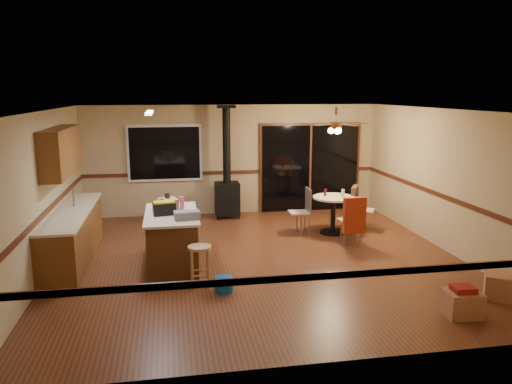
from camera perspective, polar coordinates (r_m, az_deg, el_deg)
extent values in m
plane|color=#5A2D19|center=(8.89, 0.34, -7.67)|extent=(7.00, 7.00, 0.00)
plane|color=silver|center=(8.40, 0.36, 9.33)|extent=(7.00, 7.00, 0.00)
plane|color=tan|center=(11.97, -2.65, 3.71)|extent=(7.00, 0.00, 7.00)
plane|color=tan|center=(5.25, 7.23, -6.54)|extent=(7.00, 0.00, 7.00)
plane|color=tan|center=(8.65, -23.11, -0.21)|extent=(0.00, 7.00, 7.00)
plane|color=tan|center=(9.79, 20.94, 1.22)|extent=(0.00, 7.00, 7.00)
cube|color=black|center=(11.80, -10.38, 4.40)|extent=(1.72, 0.10, 1.32)
cube|color=black|center=(12.34, 6.18, 2.71)|extent=(2.52, 0.10, 2.10)
cube|color=brown|center=(9.26, -20.19, -4.81)|extent=(0.60, 3.00, 0.86)
cube|color=beige|center=(9.15, -20.38, -2.10)|extent=(0.64, 3.04, 0.04)
cube|color=brown|center=(9.20, -21.37, 4.36)|extent=(0.35, 2.00, 0.80)
cube|color=#522E14|center=(8.63, -9.55, -5.43)|extent=(0.80, 1.60, 0.86)
cube|color=beige|center=(8.51, -9.65, -2.53)|extent=(0.88, 1.68, 0.04)
cube|color=black|center=(11.65, -3.31, -0.73)|extent=(0.55, 0.50, 0.75)
cylinder|color=black|center=(11.45, -3.38, 5.44)|extent=(0.18, 0.18, 1.77)
cylinder|color=brown|center=(10.19, 9.12, 7.59)|extent=(0.24, 0.24, 0.10)
cylinder|color=brown|center=(10.18, 9.16, 9.11)|extent=(0.05, 0.05, 0.16)
sphere|color=#FFD88C|center=(10.20, 9.09, 6.92)|extent=(0.16, 0.16, 0.16)
cube|color=white|center=(8.57, -12.08, 8.86)|extent=(0.10, 1.20, 0.04)
cube|color=slate|center=(8.07, -7.90, -2.63)|extent=(0.43, 0.27, 0.13)
cube|color=black|center=(8.39, -10.44, -1.91)|extent=(0.39, 0.25, 0.20)
cube|color=gold|center=(8.37, -10.47, -1.15)|extent=(0.37, 0.24, 0.03)
cube|color=#A26A48|center=(8.66, -9.80, -1.43)|extent=(0.30, 0.36, 0.21)
cylinder|color=black|center=(8.69, -10.08, -1.11)|extent=(0.11, 0.11, 0.30)
cylinder|color=#D84C8C|center=(8.68, -8.46, -1.28)|extent=(0.09, 0.09, 0.23)
cylinder|color=white|center=(8.80, -10.96, -1.31)|extent=(0.08, 0.08, 0.20)
cylinder|color=tan|center=(7.63, -6.43, -8.46)|extent=(0.44, 0.44, 0.64)
cylinder|color=blue|center=(7.50, -3.70, -10.49)|extent=(0.33, 0.33, 0.23)
cylinder|color=black|center=(10.57, 8.73, -4.55)|extent=(0.53, 0.53, 0.04)
cylinder|color=black|center=(10.48, 8.79, -2.61)|extent=(0.10, 0.10, 0.70)
cylinder|color=beige|center=(10.39, 8.86, -0.63)|extent=(0.85, 0.85, 0.04)
cylinder|color=#590C14|center=(10.42, 7.92, -0.04)|extent=(0.06, 0.06, 0.15)
cylinder|color=beige|center=(10.39, 9.90, -0.12)|extent=(0.07, 0.07, 0.16)
cube|color=tan|center=(10.36, 4.95, -2.34)|extent=(0.40, 0.40, 0.03)
cube|color=slate|center=(10.35, 6.00, -0.95)|extent=(0.03, 0.40, 0.50)
cube|color=tan|center=(9.86, 10.65, -3.21)|extent=(0.42, 0.42, 0.03)
cube|color=slate|center=(9.63, 11.16, -2.04)|extent=(0.40, 0.05, 0.50)
cube|color=#A32E12|center=(9.64, 11.19, -2.65)|extent=(0.44, 0.12, 0.70)
cube|color=tan|center=(10.75, 12.26, -2.05)|extent=(0.54, 0.54, 0.03)
cube|color=slate|center=(10.72, 11.31, -0.68)|extent=(0.22, 0.37, 0.50)
cube|color=#3D2A17|center=(10.74, 11.18, -1.19)|extent=(0.30, 0.43, 0.70)
cube|color=#A26A48|center=(11.57, -11.00, -2.41)|extent=(0.48, 0.39, 0.36)
cube|color=#A26A48|center=(7.24, 22.48, -11.70)|extent=(0.47, 0.40, 0.34)
cube|color=#A26A48|center=(8.03, 26.25, -9.68)|extent=(0.58, 0.56, 0.36)
cube|color=maroon|center=(7.17, 22.61, -10.17)|extent=(0.30, 0.25, 0.08)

